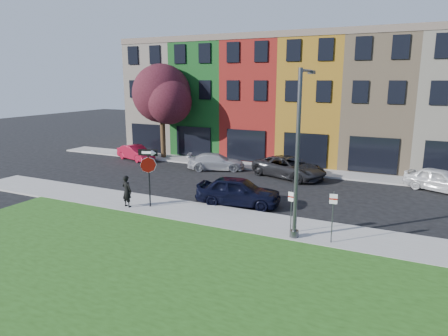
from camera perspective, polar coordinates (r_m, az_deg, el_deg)
The scene contains 15 objects.
ground at distance 17.50m, azimuth -2.21°, elevation -10.55°, with size 120.00×120.00×0.00m, color black.
sidewalk_near at distance 19.32m, azimuth 7.32°, elevation -8.17°, with size 40.00×3.00×0.12m, color gray.
sidewalk_far at distance 31.80m, azimuth 5.63°, elevation 0.12°, with size 40.00×2.40×0.12m, color gray.
rowhouse_block at distance 36.85m, azimuth 9.89°, elevation 9.44°, with size 30.00×10.12×10.00m.
stop_sign at distance 21.55m, azimuth -10.74°, elevation 0.27°, with size 1.01×0.36×3.15m.
man at distance 22.12m, azimuth -13.71°, elevation -3.23°, with size 0.70×0.52×1.73m, color black.
sedan_near at distance 22.19m, azimuth 2.07°, elevation -3.32°, with size 4.89×2.47×1.60m, color black.
parked_car_red at distance 35.52m, azimuth -12.51°, elevation 2.16°, with size 4.16×2.53×1.29m, color maroon.
parked_car_silver at distance 30.86m, azimuth -1.15°, elevation 0.90°, with size 4.76×3.42×1.28m, color #ABABB0.
parked_car_dark at distance 28.75m, azimuth 9.28°, elevation 0.11°, with size 5.96×4.22×1.51m, color black.
parked_car_white at distance 28.30m, azimuth 28.52°, elevation -1.54°, with size 4.57×3.32×1.45m, color silver.
street_lamp at distance 17.19m, azimuth 10.60°, elevation 1.92°, with size 0.40×2.58×7.20m.
parking_sign_a at distance 18.04m, azimuth 9.59°, elevation -5.41°, with size 0.32×0.11×1.95m.
parking_sign_b at distance 17.28m, azimuth 15.28°, elevation -5.96°, with size 0.32×0.11×2.23m.
tree_purple at distance 35.29m, azimuth -8.73°, elevation 10.26°, with size 6.03×5.28×8.08m.
Camera 1 is at (7.55, -14.22, 6.86)m, focal length 32.00 mm.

